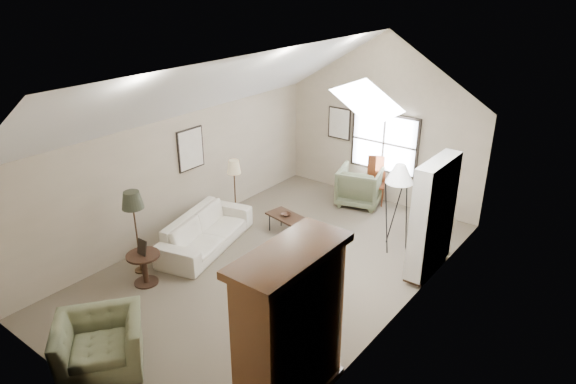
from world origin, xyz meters
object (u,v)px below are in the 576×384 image
Objects in this scene: armoire at (290,329)px; armchair_near at (100,344)px; coffee_table at (286,225)px; side_table at (145,269)px; armchair_far at (360,186)px; side_chair at (375,181)px; sofa at (206,231)px.

armoire is 2.81m from armchair_near.
armchair_near reaches higher than coffee_table.
armchair_near is 2.08m from side_table.
armoire is 2.61× the size of coffee_table.
side_chair is (0.26, 0.26, 0.11)m from armchair_far.
sofa is 3.94m from armchair_far.
sofa reaches higher than side_table.
armchair_near reaches higher than sofa.
armchair_far is 0.89× the size of side_chair.
side_chair is at bearing 34.85° from armchair_near.
armoire reaches higher than armchair_near.
armoire is at bearing -8.58° from side_table.
side_table is at bearing -105.91° from coffee_table.
sofa reaches higher than coffee_table.
armchair_near is (-2.47, -1.15, -0.72)m from armoire.
armchair_far is 1.19× the size of coffee_table.
sofa is 3.55m from armchair_near.
coffee_table is 0.75× the size of side_chair.
sofa is (-3.76, 2.15, -0.76)m from armoire.
side_chair is at bearing 108.96° from armoire.
armoire is 6.47m from side_chair.
coffee_table is (-0.45, -2.28, -0.24)m from armchair_far.
armchair_near is 7.26m from side_chair.
sofa is 2.09× the size of side_chair.
coffee_table is 1.43× the size of side_table.
side_table is (-3.66, 0.55, -0.80)m from armoire.
armoire is at bearing -51.72° from coffee_table.
armoire reaches higher than sofa.
armchair_near is 1.16× the size of armchair_far.
sofa is at bearing 52.89° from armchair_far.
armoire is at bearing -27.30° from armchair_near.
armoire reaches higher than coffee_table.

